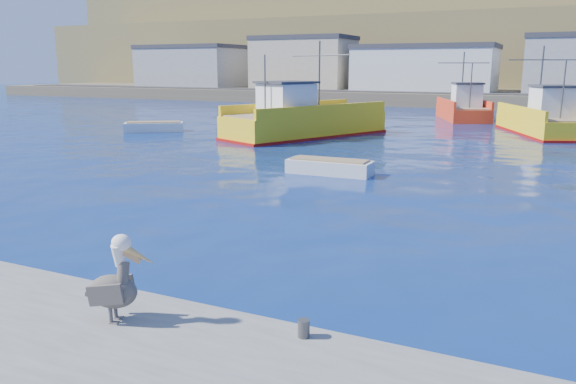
# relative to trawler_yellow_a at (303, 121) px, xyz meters

# --- Properties ---
(ground) EXTENTS (260.00, 260.00, 0.00)m
(ground) POSITION_rel_trawler_yellow_a_xyz_m (9.61, -25.14, -1.11)
(ground) COLOR navy
(ground) RESTS_ON ground
(dock_bollards) EXTENTS (36.20, 0.20, 0.30)m
(dock_bollards) POSITION_rel_trawler_yellow_a_xyz_m (10.21, -28.54, -0.46)
(dock_bollards) COLOR #4C4C4C
(dock_bollards) RESTS_ON dock
(far_shore) EXTENTS (200.00, 81.00, 24.00)m
(far_shore) POSITION_rel_trawler_yellow_a_xyz_m (9.61, 84.06, 7.87)
(far_shore) COLOR brown
(far_shore) RESTS_ON ground
(trawler_yellow_a) EXTENTS (8.95, 13.19, 6.68)m
(trawler_yellow_a) POSITION_rel_trawler_yellow_a_xyz_m (0.00, 0.00, 0.00)
(trawler_yellow_a) COLOR yellow
(trawler_yellow_a) RESTS_ON ground
(trawler_yellow_b) EXTENTS (7.19, 10.92, 6.39)m
(trawler_yellow_b) POSITION_rel_trawler_yellow_a_xyz_m (15.34, 8.44, -0.12)
(trawler_yellow_b) COLOR yellow
(trawler_yellow_b) RESTS_ON ground
(boat_orange) EXTENTS (6.24, 9.56, 6.16)m
(boat_orange) POSITION_rel_trawler_yellow_a_xyz_m (8.31, 17.97, -0.05)
(boat_orange) COLOR red
(boat_orange) RESTS_ON ground
(skiff_left) EXTENTS (4.43, 3.67, 0.94)m
(skiff_left) POSITION_rel_trawler_yellow_a_xyz_m (-11.39, -2.23, -0.81)
(skiff_left) COLOR silver
(skiff_left) RESTS_ON ground
(skiff_mid) EXTENTS (3.95, 1.45, 0.85)m
(skiff_mid) POSITION_rel_trawler_yellow_a_xyz_m (6.85, -12.50, -0.84)
(skiff_mid) COLOR silver
(skiff_mid) RESTS_ON ground
(pelican) EXTENTS (1.27, 0.74, 1.59)m
(pelican) POSITION_rel_trawler_yellow_a_xyz_m (9.41, -29.39, 0.07)
(pelican) COLOR #595451
(pelican) RESTS_ON dock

